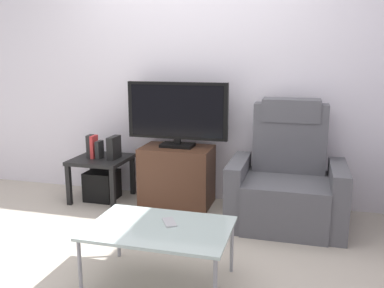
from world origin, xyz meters
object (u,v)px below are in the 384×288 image
(book_middle, at_px, (94,147))
(book_rightmost, at_px, (99,150))
(coffee_table, at_px, (160,230))
(side_table, at_px, (101,164))
(game_console, at_px, (114,148))
(book_leftmost, at_px, (90,146))
(television, at_px, (177,113))
(subwoofer_box, at_px, (102,185))
(cell_phone, at_px, (169,222))
(recliner_armchair, at_px, (287,182))
(tv_stand, at_px, (177,176))

(book_middle, bearing_deg, book_rightmost, 0.00)
(coffee_table, bearing_deg, book_rightmost, 129.74)
(side_table, distance_m, game_console, 0.23)
(book_rightmost, bearing_deg, book_leftmost, 180.00)
(game_console, bearing_deg, side_table, -176.05)
(television, distance_m, subwoofer_box, 1.10)
(book_rightmost, relative_size, cell_phone, 1.19)
(side_table, relative_size, book_leftmost, 2.30)
(recliner_armchair, bearing_deg, book_middle, -179.85)
(tv_stand, bearing_deg, game_console, -174.57)
(coffee_table, bearing_deg, book_middle, 131.15)
(side_table, xyz_separation_m, subwoofer_box, (0.00, -0.00, -0.22))
(subwoofer_box, relative_size, coffee_table, 0.33)
(side_table, bearing_deg, book_middle, -161.20)
(television, distance_m, book_rightmost, 0.89)
(tv_stand, distance_m, coffee_table, 1.48)
(book_middle, relative_size, book_rightmost, 1.29)
(book_rightmost, bearing_deg, game_console, 11.59)
(book_rightmost, height_order, coffee_table, book_rightmost)
(television, bearing_deg, book_middle, -172.59)
(television, bearing_deg, book_rightmost, -172.06)
(television, height_order, recliner_armchair, television)
(subwoofer_box, height_order, book_middle, book_middle)
(side_table, height_order, game_console, game_console)
(book_rightmost, bearing_deg, side_table, 86.24)
(book_middle, bearing_deg, tv_stand, 6.15)
(book_middle, xyz_separation_m, cell_phone, (1.22, -1.28, -0.16))
(tv_stand, bearing_deg, subwoofer_box, -174.84)
(tv_stand, bearing_deg, side_table, -174.84)
(book_rightmost, height_order, cell_phone, book_rightmost)
(recliner_armchair, height_order, book_leftmost, recliner_armchair)
(coffee_table, bearing_deg, tv_stand, 103.00)
(book_rightmost, relative_size, game_console, 0.79)
(recliner_armchair, height_order, subwoofer_box, recliner_armchair)
(recliner_armchair, height_order, book_rightmost, recliner_armchair)
(recliner_armchair, bearing_deg, television, 171.97)
(subwoofer_box, bearing_deg, book_leftmost, -168.69)
(book_middle, height_order, cell_phone, book_middle)
(television, bearing_deg, side_table, -173.48)
(book_leftmost, relative_size, book_rightmost, 1.31)
(tv_stand, xyz_separation_m, recliner_armchair, (1.07, -0.19, 0.08))
(recliner_armchair, relative_size, cell_phone, 7.20)
(side_table, relative_size, book_rightmost, 3.02)
(subwoofer_box, distance_m, book_middle, 0.41)
(recliner_armchair, xyz_separation_m, game_console, (-1.71, 0.13, 0.18))
(recliner_armchair, relative_size, side_table, 2.00)
(cell_phone, bearing_deg, game_console, 97.67)
(television, relative_size, side_table, 1.84)
(book_middle, xyz_separation_m, book_rightmost, (0.06, 0.00, -0.03))
(television, xyz_separation_m, book_leftmost, (-0.89, -0.11, -0.36))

